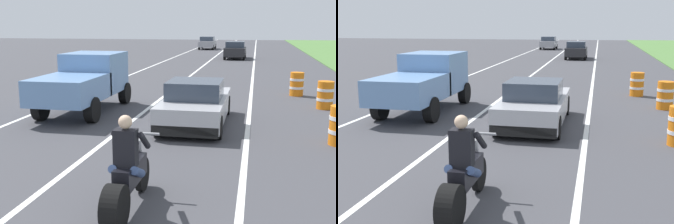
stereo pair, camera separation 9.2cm
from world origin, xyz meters
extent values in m
cube|color=white|center=(-5.40, 20.00, 0.00)|extent=(0.14, 120.00, 0.01)
cube|color=white|center=(1.80, 20.00, 0.00)|extent=(0.14, 120.00, 0.01)
cube|color=white|center=(-1.80, 20.00, 0.00)|extent=(0.14, 120.00, 0.01)
cylinder|color=black|center=(0.00, 3.46, 0.35)|extent=(0.28, 0.69, 0.69)
cylinder|color=black|center=(0.00, 5.01, 0.31)|extent=(0.12, 0.63, 0.63)
cube|color=black|center=(0.00, 4.28, 0.61)|extent=(0.28, 1.10, 0.36)
cylinder|color=#B2B2B7|center=(0.00, 4.93, 0.68)|extent=(0.08, 0.36, 0.73)
cylinder|color=#A5A5AA|center=(0.00, 4.91, 1.11)|extent=(0.70, 0.05, 0.05)
cube|color=black|center=(0.00, 4.05, 1.09)|extent=(0.36, 0.24, 0.60)
sphere|color=beige|center=(0.00, 4.05, 1.51)|extent=(0.22, 0.22, 0.22)
cylinder|color=#384C7A|center=(-0.18, 4.08, 0.69)|extent=(0.14, 0.47, 0.32)
cylinder|color=black|center=(-0.22, 4.35, 1.14)|extent=(0.10, 0.51, 0.40)
cylinder|color=#384C7A|center=(0.18, 4.08, 0.69)|extent=(0.14, 0.47, 0.32)
cylinder|color=black|center=(0.22, 4.35, 1.14)|extent=(0.10, 0.51, 0.40)
cube|color=#B7B7BC|center=(0.23, 10.45, 0.53)|extent=(1.80, 4.30, 0.64)
cube|color=#333D4C|center=(0.23, 10.25, 1.11)|extent=(1.56, 1.70, 0.52)
cube|color=black|center=(0.23, 8.40, 0.29)|extent=(1.76, 0.20, 0.28)
cylinder|color=black|center=(-0.57, 12.05, 0.32)|extent=(0.24, 0.64, 0.64)
cylinder|color=black|center=(1.03, 12.05, 0.32)|extent=(0.24, 0.64, 0.64)
cylinder|color=black|center=(-0.57, 8.85, 0.32)|extent=(0.24, 0.64, 0.64)
cylinder|color=black|center=(1.03, 8.85, 0.32)|extent=(0.24, 0.64, 0.64)
cube|color=#6B93C6|center=(-3.81, 12.56, 1.28)|extent=(1.90, 2.10, 1.40)
cube|color=#333D4C|center=(-3.81, 12.91, 1.67)|extent=(1.67, 0.29, 0.57)
cube|color=#6B93C6|center=(-3.81, 10.31, 0.98)|extent=(1.90, 2.70, 0.80)
cylinder|color=black|center=(-4.68, 13.36, 0.40)|extent=(0.28, 0.80, 0.80)
cylinder|color=black|center=(-2.94, 13.36, 0.40)|extent=(0.28, 0.80, 0.80)
cylinder|color=black|center=(-4.68, 10.01, 0.40)|extent=(0.28, 0.80, 0.80)
cylinder|color=black|center=(-2.94, 10.01, 0.40)|extent=(0.28, 0.80, 0.80)
cylinder|color=orange|center=(4.43, 13.75, 0.50)|extent=(0.56, 0.56, 1.00)
cylinder|color=white|center=(4.43, 13.75, 0.70)|extent=(0.58, 0.58, 0.10)
cylinder|color=white|center=(4.43, 13.75, 0.35)|extent=(0.58, 0.58, 0.10)
cylinder|color=orange|center=(3.68, 16.50, 0.50)|extent=(0.56, 0.56, 1.00)
cylinder|color=white|center=(3.68, 16.50, 0.70)|extent=(0.58, 0.58, 0.10)
cylinder|color=white|center=(3.68, 16.50, 0.35)|extent=(0.58, 0.58, 0.10)
cube|color=#262628|center=(0.13, 35.71, 0.65)|extent=(1.76, 4.00, 0.70)
cube|color=#333D4C|center=(0.13, 35.51, 1.25)|extent=(1.56, 2.00, 0.50)
cylinder|color=black|center=(-0.67, 37.11, 0.30)|extent=(0.20, 0.60, 0.60)
cylinder|color=black|center=(0.93, 37.11, 0.30)|extent=(0.20, 0.60, 0.60)
cylinder|color=black|center=(-0.67, 34.31, 0.30)|extent=(0.20, 0.60, 0.60)
cylinder|color=black|center=(0.93, 34.31, 0.30)|extent=(0.20, 0.60, 0.60)
cube|color=#99999E|center=(-3.86, 49.39, 0.65)|extent=(1.76, 4.00, 0.70)
cube|color=#333D4C|center=(-3.86, 49.19, 1.25)|extent=(1.56, 2.00, 0.50)
cylinder|color=black|center=(-4.66, 50.79, 0.30)|extent=(0.20, 0.60, 0.60)
cylinder|color=black|center=(-3.06, 50.79, 0.30)|extent=(0.20, 0.60, 0.60)
cylinder|color=black|center=(-4.66, 47.99, 0.30)|extent=(0.20, 0.60, 0.60)
cylinder|color=black|center=(-3.06, 47.99, 0.30)|extent=(0.20, 0.60, 0.60)
camera|label=1|loc=(1.96, -2.15, 3.01)|focal=45.61mm
camera|label=2|loc=(2.05, -2.13, 3.01)|focal=45.61mm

